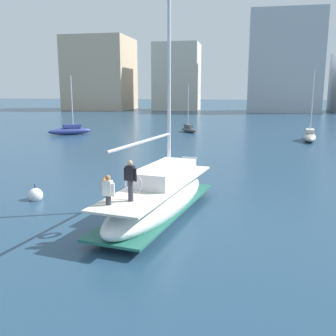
# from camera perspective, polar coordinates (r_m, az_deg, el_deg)

# --- Properties ---
(ground_plane) EXTENTS (400.00, 400.00, 0.00)m
(ground_plane) POSITION_cam_1_polar(r_m,az_deg,el_deg) (17.63, -3.02, -7.04)
(ground_plane) COLOR navy
(main_sailboat) EXTENTS (4.01, 9.87, 12.50)m
(main_sailboat) POSITION_cam_1_polar(r_m,az_deg,el_deg) (17.43, -1.18, -4.14)
(main_sailboat) COLOR white
(main_sailboat) RESTS_ON ground
(moored_sloop_near) EXTENTS (2.96, 3.51, 6.30)m
(moored_sloop_near) POSITION_cam_1_polar(r_m,az_deg,el_deg) (51.45, 3.11, 5.83)
(moored_sloop_near) COLOR #4C4C51
(moored_sloop_near) RESTS_ON ground
(moored_sloop_far) EXTENTS (5.05, 4.31, 7.29)m
(moored_sloop_far) POSITION_cam_1_polar(r_m,az_deg,el_deg) (50.14, -14.29, 5.46)
(moored_sloop_far) COLOR navy
(moored_sloop_far) RESTS_ON ground
(moored_catamaran) EXTENTS (1.95, 5.62, 7.69)m
(moored_catamaran) POSITION_cam_1_polar(r_m,az_deg,el_deg) (45.39, 20.29, 4.51)
(moored_catamaran) COLOR #B7B2A8
(moored_catamaran) RESTS_ON ground
(mooring_buoy) EXTENTS (0.77, 0.77, 0.99)m
(mooring_buoy) POSITION_cam_1_polar(r_m,az_deg,el_deg) (21.14, -19.06, -3.85)
(mooring_buoy) COLOR silver
(mooring_buoy) RESTS_ON ground
(waterfront_buildings) EXTENTS (86.78, 16.69, 24.17)m
(waterfront_buildings) POSITION_cam_1_polar(r_m,az_deg,el_deg) (104.59, 7.08, 13.92)
(waterfront_buildings) COLOR #C6AD8E
(waterfront_buildings) RESTS_ON ground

